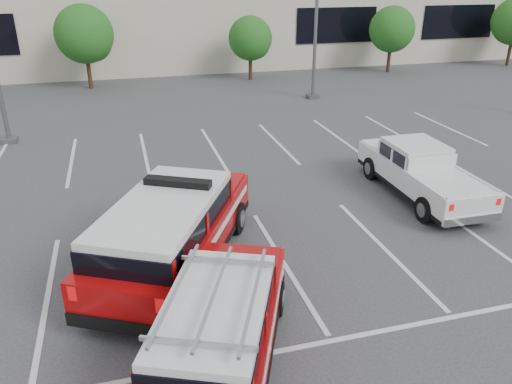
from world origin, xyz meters
TOP-DOWN VIEW (x-y plane):
  - ground at (0.00, 0.00)m, footprint 120.00×120.00m
  - stall_markings at (0.00, 4.50)m, footprint 23.00×15.00m
  - tree_mid_left at (-4.91, 22.05)m, footprint 3.37×3.37m
  - tree_mid_right at (5.09, 22.05)m, footprint 2.77×2.77m
  - tree_right at (15.09, 22.05)m, footprint 3.07×3.07m
  - fire_chief_suv at (-2.56, 0.58)m, footprint 4.67×6.24m
  - white_pickup at (5.38, 2.78)m, footprint 1.88×5.23m
  - ladder_suv at (-2.14, -2.87)m, footprint 3.49×4.95m

SIDE VIEW (x-z plane):
  - ground at x=0.00m, z-range 0.00..0.00m
  - stall_markings at x=0.00m, z-range 0.00..0.01m
  - white_pickup at x=5.38m, z-range -0.16..1.43m
  - ladder_suv at x=-2.14m, z-range -0.18..1.64m
  - fire_chief_suv at x=-2.56m, z-range -0.19..1.89m
  - tree_mid_right at x=5.09m, z-range 0.51..4.50m
  - tree_right at x=15.09m, z-range 0.56..4.98m
  - tree_mid_left at x=-4.91m, z-range 0.62..5.46m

